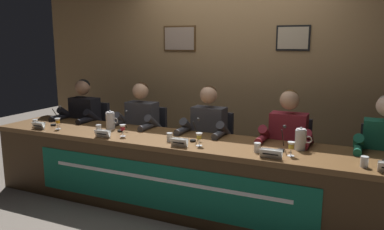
% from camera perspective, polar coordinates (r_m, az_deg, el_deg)
% --- Properties ---
extents(ground_plane, '(12.00, 12.00, 0.00)m').
position_cam_1_polar(ground_plane, '(4.02, 0.00, -13.93)').
color(ground_plane, '#70665B').
extents(wall_back_panelled, '(5.80, 0.14, 2.60)m').
position_cam_1_polar(wall_back_panelled, '(4.84, 6.28, 6.23)').
color(wall_back_panelled, '#937047').
rests_on(wall_back_panelled, ground_plane).
extents(conference_table, '(4.60, 0.77, 0.74)m').
position_cam_1_polar(conference_table, '(3.73, -0.84, -7.42)').
color(conference_table, brown).
rests_on(conference_table, ground_plane).
extents(chair_far_left, '(0.44, 0.45, 0.91)m').
position_cam_1_polar(chair_far_left, '(5.21, -14.78, -3.35)').
color(chair_far_left, black).
rests_on(chair_far_left, ground_plane).
extents(panelist_far_left, '(0.51, 0.48, 1.23)m').
position_cam_1_polar(panelist_far_left, '(5.00, -16.37, -0.77)').
color(panelist_far_left, black).
rests_on(panelist_far_left, ground_plane).
extents(nameplate_far_left, '(0.15, 0.06, 0.08)m').
position_cam_1_polar(nameplate_far_left, '(4.56, -22.07, -1.47)').
color(nameplate_far_left, white).
rests_on(nameplate_far_left, conference_table).
extents(juice_glass_far_left, '(0.06, 0.06, 0.12)m').
position_cam_1_polar(juice_glass_far_left, '(4.47, -19.56, -0.94)').
color(juice_glass_far_left, white).
rests_on(juice_glass_far_left, conference_table).
extents(water_cup_far_left, '(0.06, 0.06, 0.08)m').
position_cam_1_polar(water_cup_far_left, '(4.70, -22.49, -1.17)').
color(water_cup_far_left, silver).
rests_on(water_cup_far_left, conference_table).
extents(microphone_far_left, '(0.06, 0.17, 0.22)m').
position_cam_1_polar(microphone_far_left, '(4.70, -19.84, -0.54)').
color(microphone_far_left, black).
rests_on(microphone_far_left, conference_table).
extents(chair_left, '(0.44, 0.45, 0.91)m').
position_cam_1_polar(chair_left, '(4.72, -6.65, -4.52)').
color(chair_left, black).
rests_on(chair_left, ground_plane).
extents(panelist_left, '(0.51, 0.48, 1.23)m').
position_cam_1_polar(panelist_left, '(4.49, -8.05, -1.71)').
color(panelist_left, black).
rests_on(panelist_left, ground_plane).
extents(nameplate_left, '(0.17, 0.06, 0.08)m').
position_cam_1_polar(nameplate_left, '(3.95, -13.28, -2.75)').
color(nameplate_left, white).
rests_on(nameplate_left, conference_table).
extents(juice_glass_left, '(0.06, 0.06, 0.12)m').
position_cam_1_polar(juice_glass_left, '(3.95, -10.39, -1.98)').
color(juice_glass_left, white).
rests_on(juice_glass_left, conference_table).
extents(water_cup_left, '(0.06, 0.06, 0.08)m').
position_cam_1_polar(water_cup_left, '(4.18, -13.86, -2.07)').
color(water_cup_left, silver).
rests_on(water_cup_left, conference_table).
extents(microphone_left, '(0.06, 0.17, 0.22)m').
position_cam_1_polar(microphone_left, '(4.19, -10.44, -1.40)').
color(microphone_left, black).
rests_on(microphone_left, conference_table).
extents(chair_center, '(0.44, 0.45, 0.91)m').
position_cam_1_polar(chair_center, '(4.35, 3.12, -5.79)').
color(chair_center, black).
rests_on(chair_center, ground_plane).
extents(panelist_center, '(0.51, 0.48, 1.23)m').
position_cam_1_polar(panelist_center, '(4.10, 2.13, -2.82)').
color(panelist_center, black).
rests_on(panelist_center, ground_plane).
extents(nameplate_center, '(0.16, 0.06, 0.08)m').
position_cam_1_polar(nameplate_center, '(3.52, -1.94, -4.15)').
color(nameplate_center, white).
rests_on(nameplate_center, conference_table).
extents(juice_glass_center, '(0.06, 0.06, 0.12)m').
position_cam_1_polar(juice_glass_center, '(3.53, 1.08, -3.31)').
color(juice_glass_center, white).
rests_on(juice_glass_center, conference_table).
extents(water_cup_center, '(0.06, 0.06, 0.08)m').
position_cam_1_polar(water_cup_center, '(3.71, -3.38, -3.41)').
color(water_cup_center, silver).
rests_on(water_cup_center, conference_table).
extents(microphone_center, '(0.06, 0.17, 0.22)m').
position_cam_1_polar(microphone_center, '(3.72, 0.40, -2.77)').
color(microphone_center, black).
rests_on(microphone_center, conference_table).
extents(chair_right, '(0.44, 0.45, 0.91)m').
position_cam_1_polar(chair_right, '(4.13, 14.36, -7.04)').
color(chair_right, black).
rests_on(chair_right, ground_plane).
extents(panelist_right, '(0.51, 0.48, 1.23)m').
position_cam_1_polar(panelist_right, '(3.87, 14.01, -3.99)').
color(panelist_right, black).
rests_on(panelist_right, ground_plane).
extents(nameplate_right, '(0.19, 0.06, 0.08)m').
position_cam_1_polar(nameplate_right, '(3.23, 11.78, -5.73)').
color(nameplate_right, white).
rests_on(nameplate_right, conference_table).
extents(juice_glass_right, '(0.06, 0.06, 0.12)m').
position_cam_1_polar(juice_glass_right, '(3.33, 14.70, -4.56)').
color(juice_glass_right, white).
rests_on(juice_glass_right, conference_table).
extents(water_cup_right, '(0.06, 0.06, 0.08)m').
position_cam_1_polar(water_cup_right, '(3.39, 9.80, -4.92)').
color(water_cup_right, silver).
rests_on(water_cup_right, conference_table).
extents(microphone_right, '(0.06, 0.17, 0.22)m').
position_cam_1_polar(microphone_right, '(3.49, 13.41, -4.00)').
color(microphone_right, black).
rests_on(microphone_right, conference_table).
extents(chair_far_right, '(0.44, 0.45, 0.91)m').
position_cam_1_polar(chair_far_right, '(4.08, 26.42, -8.08)').
color(chair_far_right, black).
rests_on(chair_far_right, ground_plane).
extents(panelist_far_right, '(0.51, 0.48, 1.23)m').
position_cam_1_polar(panelist_far_right, '(3.82, 26.84, -5.06)').
color(panelist_far_right, black).
rests_on(panelist_far_right, ground_plane).
extents(water_cup_far_right, '(0.06, 0.06, 0.08)m').
position_cam_1_polar(water_cup_far_right, '(3.24, 24.50, -6.50)').
color(water_cup_far_right, silver).
rests_on(water_cup_far_right, conference_table).
extents(water_pitcher_left_side, '(0.15, 0.10, 0.21)m').
position_cam_1_polar(water_pitcher_left_side, '(4.33, -12.16, -0.80)').
color(water_pitcher_left_side, silver).
rests_on(water_pitcher_left_side, conference_table).
extents(water_pitcher_right_side, '(0.15, 0.10, 0.21)m').
position_cam_1_polar(water_pitcher_right_side, '(3.55, 16.05, -3.54)').
color(water_pitcher_right_side, silver).
rests_on(water_pitcher_right_side, conference_table).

